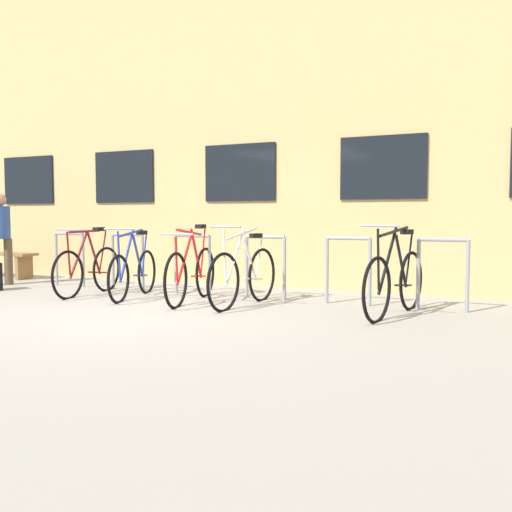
# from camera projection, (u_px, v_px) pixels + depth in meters

# --- Properties ---
(ground_plane) EXTENTS (42.00, 42.00, 0.00)m
(ground_plane) POSITION_uv_depth(u_px,v_px,m) (122.00, 315.00, 6.74)
(ground_plane) COLOR #9E998E
(storefront_building) EXTENTS (28.00, 7.57, 6.03)m
(storefront_building) POSITION_uv_depth(u_px,v_px,m) (313.00, 135.00, 12.84)
(storefront_building) COLOR tan
(storefront_building) RESTS_ON ground
(bike_rack) EXTENTS (6.63, 0.05, 0.91)m
(bike_rack) POSITION_uv_depth(u_px,v_px,m) (228.00, 259.00, 8.24)
(bike_rack) COLOR gray
(bike_rack) RESTS_ON ground
(bicycle_black) EXTENTS (0.49, 1.81, 1.10)m
(bicycle_black) POSITION_uv_depth(u_px,v_px,m) (395.00, 281.00, 6.68)
(bicycle_black) COLOR black
(bicycle_black) RESTS_ON ground
(bicycle_white) EXTENTS (0.44, 1.77, 1.08)m
(bicycle_white) POSITION_uv_depth(u_px,v_px,m) (244.00, 275.00, 7.42)
(bicycle_white) COLOR black
(bicycle_white) RESTS_ON ground
(bicycle_maroon) EXTENTS (0.44, 1.66, 1.03)m
(bicycle_maroon) POSITION_uv_depth(u_px,v_px,m) (88.00, 269.00, 8.49)
(bicycle_maroon) COLOR black
(bicycle_maroon) RESTS_ON ground
(bicycle_red) EXTENTS (0.48, 1.82, 1.08)m
(bicycle_red) POSITION_uv_depth(u_px,v_px,m) (192.00, 273.00, 7.76)
(bicycle_red) COLOR black
(bicycle_red) RESTS_ON ground
(bicycle_blue) EXTENTS (0.55, 1.66, 1.03)m
(bicycle_blue) POSITION_uv_depth(u_px,v_px,m) (134.00, 272.00, 8.17)
(bicycle_blue) COLOR black
(bicycle_blue) RESTS_ON ground
(person_by_bench) EXTENTS (0.32, 0.32, 1.57)m
(person_by_bench) POSITION_uv_depth(u_px,v_px,m) (1.00, 232.00, 9.63)
(person_by_bench) COLOR brown
(person_by_bench) RESTS_ON ground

